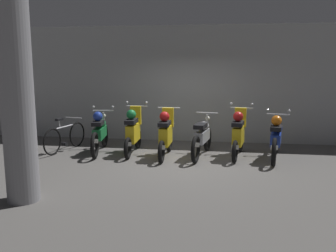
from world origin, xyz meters
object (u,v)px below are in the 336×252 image
Objects in this scene: motorbike_slot_1 at (133,131)px; motorbike_slot_3 at (202,137)px; motorbike_slot_2 at (166,134)px; support_pillar at (17,100)px; motorbike_slot_5 at (276,138)px; motorbike_slot_0 at (100,132)px; motorbike_slot_4 at (238,134)px; bicycle at (65,137)px.

motorbike_slot_1 is 0.87× the size of motorbike_slot_3.
motorbike_slot_2 is 0.50× the size of support_pillar.
motorbike_slot_5 is 0.58× the size of support_pillar.
motorbike_slot_1 reaches higher than motorbike_slot_5.
motorbike_slot_1 is 1.76m from motorbike_slot_3.
motorbike_slot_0 is 3.60m from support_pillar.
motorbike_slot_3 is at bearing -1.78° from motorbike_slot_1.
motorbike_slot_3 is 0.88m from motorbike_slot_4.
motorbike_slot_4 is 0.99× the size of bicycle.
motorbike_slot_4 reaches higher than motorbike_slot_3.
motorbike_slot_4 reaches higher than motorbike_slot_5.
motorbike_slot_0 and motorbike_slot_5 have the same top height.
motorbike_slot_1 and motorbike_slot_4 have the same top height.
motorbike_slot_0 is 0.58× the size of support_pillar.
bicycle is at bearing 103.10° from support_pillar.
motorbike_slot_0 is 1.14× the size of bicycle.
motorbike_slot_2 is at bearing -171.59° from motorbike_slot_4.
support_pillar is at bearing -92.65° from motorbike_slot_0.
motorbike_slot_2 is (1.75, -0.22, 0.04)m from motorbike_slot_0.
motorbike_slot_4 is 0.88m from motorbike_slot_5.
motorbike_slot_4 reaches higher than motorbike_slot_2.
motorbike_slot_3 is at bearing -0.75° from motorbike_slot_0.
motorbike_slot_1 is at bearing 178.52° from motorbike_slot_5.
motorbike_slot_2 is at bearing -168.12° from motorbike_slot_3.
motorbike_slot_4 is 4.47m from bicycle.
motorbike_slot_1 is 3.75m from support_pillar.
support_pillar is (0.80, -3.43, 1.31)m from bicycle.
motorbike_slot_5 is 5.75m from support_pillar.
motorbike_slot_4 is at bearing 0.44° from motorbike_slot_1.
support_pillar is (-4.54, -3.34, 1.15)m from motorbike_slot_5.
motorbike_slot_5 reaches higher than bicycle.
motorbike_slot_2 is at bearing 59.11° from support_pillar.
motorbike_slot_1 is 0.99× the size of bicycle.
motorbike_slot_0 is 2.63m from motorbike_slot_3.
support_pillar reaches higher than motorbike_slot_3.
motorbike_slot_2 is 1.01× the size of motorbike_slot_4.
motorbike_slot_1 is 1.00× the size of motorbike_slot_2.
support_pillar reaches higher than motorbike_slot_4.
support_pillar is (-1.91, -3.19, 1.11)m from motorbike_slot_2.
motorbike_slot_5 is 5.34m from bicycle.
motorbike_slot_0 is 1.00× the size of motorbike_slot_3.
motorbike_slot_0 is at bearing 179.25° from motorbike_slot_3.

